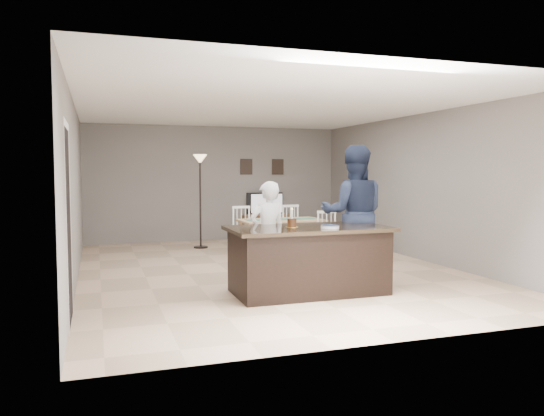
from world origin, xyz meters
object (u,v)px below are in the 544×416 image
object	(u,v)px
kitchen_island	(308,260)
woman	(268,234)
plate_stack	(330,227)
dining_table	(281,226)
man	(353,213)
television	(266,203)
floor_lamp	(200,176)
birthday_cake	(292,223)
tv_console	(267,227)

from	to	relation	value
kitchen_island	woman	world-z (taller)	woman
plate_stack	kitchen_island	bearing A→B (deg)	126.92
dining_table	man	bearing A→B (deg)	-83.67
television	floor_lamp	size ratio (longest dim) A/B	0.46
birthday_cake	dining_table	world-z (taller)	birthday_cake
television	plate_stack	bearing A→B (deg)	80.33
tv_console	woman	bearing A→B (deg)	-107.66
dining_table	television	bearing A→B (deg)	76.45
television	floor_lamp	world-z (taller)	floor_lamp
birthday_cake	dining_table	distance (m)	2.99
man	birthday_cake	xyz separation A→B (m)	(-1.18, -0.53, -0.05)
tv_console	birthday_cake	size ratio (longest dim) A/B	4.63
floor_lamp	woman	bearing A→B (deg)	-87.27
television	woman	world-z (taller)	woman
kitchen_island	dining_table	size ratio (longest dim) A/B	1.20
birthday_cake	plate_stack	size ratio (longest dim) A/B	1.06
woman	birthday_cake	size ratio (longest dim) A/B	5.80
tv_console	floor_lamp	xyz separation A→B (m)	(-1.79, -0.94, 1.25)
television	dining_table	world-z (taller)	television
tv_console	floor_lamp	world-z (taller)	floor_lamp
tv_console	floor_lamp	bearing A→B (deg)	-152.26
plate_stack	floor_lamp	world-z (taller)	floor_lamp
plate_stack	woman	bearing A→B (deg)	126.24
birthday_cake	plate_stack	xyz separation A→B (m)	(0.43, -0.28, -0.04)
tv_console	television	world-z (taller)	television
kitchen_island	man	bearing A→B (deg)	30.07
man	dining_table	world-z (taller)	man
television	kitchen_island	bearing A→B (deg)	77.99
tv_console	plate_stack	xyz separation A→B (m)	(-1.00, -5.83, 0.62)
man	birthday_cake	distance (m)	1.29
birthday_cake	woman	bearing A→B (deg)	107.55
woman	plate_stack	distance (m)	1.02
floor_lamp	man	bearing A→B (deg)	-69.28
tv_console	man	xyz separation A→B (m)	(-0.25, -5.02, 0.71)
kitchen_island	television	bearing A→B (deg)	77.99
television	plate_stack	xyz separation A→B (m)	(-1.00, -5.90, 0.06)
woman	floor_lamp	xyz separation A→B (m)	(-0.19, 4.08, 0.80)
television	birthday_cake	bearing A→B (deg)	75.69
tv_console	man	distance (m)	5.08
kitchen_island	floor_lamp	size ratio (longest dim) A/B	1.08
television	dining_table	distance (m)	2.84
woman	tv_console	bearing A→B (deg)	-115.03
birthday_cake	floor_lamp	xyz separation A→B (m)	(-0.36, 4.60, 0.59)
woman	dining_table	world-z (taller)	woman
kitchen_island	birthday_cake	bearing A→B (deg)	173.99
woman	plate_stack	world-z (taller)	woman
kitchen_island	woman	bearing A→B (deg)	125.91
plate_stack	dining_table	size ratio (longest dim) A/B	0.14
woman	floor_lamp	distance (m)	4.16
television	woman	size ratio (longest dim) A/B	0.61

